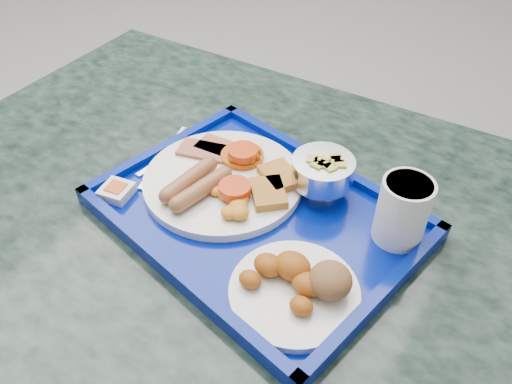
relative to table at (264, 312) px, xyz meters
The scene contains 10 objects.
floor 1.36m from the table, 141.28° to the left, with size 6.00×6.00×0.00m, color gray.
table is the anchor object (origin of this frame).
tray 0.21m from the table, 153.21° to the left, with size 0.50×0.41×0.03m.
main_plate 0.25m from the table, 158.79° to the left, with size 0.25×0.25×0.04m.
bread_plate 0.27m from the table, 39.07° to the right, with size 0.16×0.16×0.05m.
fruit_bowl 0.28m from the table, 71.71° to the left, with size 0.09×0.09×0.06m.
juice_cup 0.32m from the table, 25.90° to the left, with size 0.07×0.07×0.10m.
spoon 0.33m from the table, 157.55° to the left, with size 0.04×0.16×0.01m.
knife 0.31m from the table, 169.88° to the left, with size 0.01×0.17×0.00m, color silver.
jam_packet 0.32m from the table, 162.60° to the right, with size 0.05×0.05×0.02m.
Camera 1 is at (1.21, -1.19, 1.31)m, focal length 35.00 mm.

